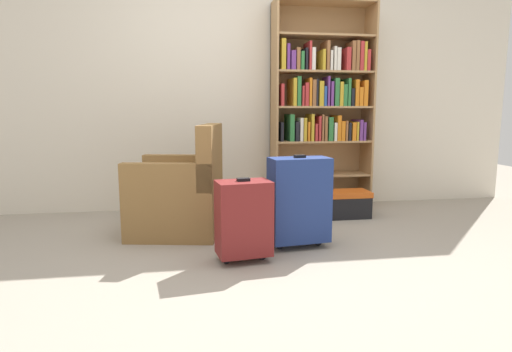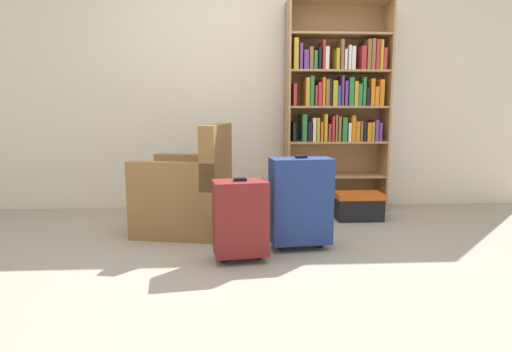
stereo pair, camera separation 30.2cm
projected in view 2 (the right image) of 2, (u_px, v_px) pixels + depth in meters
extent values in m
plane|color=#9E9384|center=(272.00, 266.00, 2.78)|extent=(10.45, 10.45, 0.00)
cube|color=beige|center=(256.00, 82.00, 4.38)|extent=(5.97, 0.10, 2.60)
cube|color=#A87F51|center=(287.00, 108.00, 4.21)|extent=(0.02, 0.33, 2.07)
cube|color=#A87F51|center=(385.00, 108.00, 4.26)|extent=(0.02, 0.33, 2.07)
cube|color=#A87F51|center=(333.00, 108.00, 4.39)|extent=(1.01, 0.02, 2.07)
cube|color=#A87F51|center=(334.00, 208.00, 4.39)|extent=(0.97, 0.31, 0.02)
cube|color=#A87F51|center=(335.00, 175.00, 4.34)|extent=(0.97, 0.31, 0.02)
cube|color=#A87F51|center=(336.00, 142.00, 4.29)|extent=(0.97, 0.31, 0.02)
cube|color=#A87F51|center=(337.00, 107.00, 4.23)|extent=(0.97, 0.31, 0.02)
cube|color=#A87F51|center=(338.00, 72.00, 4.18)|extent=(0.97, 0.31, 0.02)
cube|color=#A87F51|center=(339.00, 35.00, 4.13)|extent=(0.97, 0.31, 0.02)
cube|color=#A87F51|center=(340.00, 0.00, 4.08)|extent=(0.97, 0.31, 0.02)
cube|color=black|center=(293.00, 132.00, 4.20)|extent=(0.03, 0.22, 0.19)
cube|color=#2D7238|center=(303.00, 128.00, 4.23)|extent=(0.04, 0.27, 0.26)
cube|color=black|center=(308.00, 131.00, 4.20)|extent=(0.04, 0.20, 0.19)
cube|color=silver|center=(313.00, 130.00, 4.19)|extent=(0.03, 0.19, 0.23)
cube|color=gold|center=(316.00, 129.00, 4.22)|extent=(0.03, 0.24, 0.23)
cube|color=orange|center=(319.00, 131.00, 4.24)|extent=(0.02, 0.27, 0.19)
cube|color=gold|center=(324.00, 128.00, 4.22)|extent=(0.03, 0.23, 0.27)
cube|color=#B22D2D|center=(328.00, 132.00, 4.22)|extent=(0.02, 0.21, 0.17)
cube|color=#B22D2D|center=(331.00, 129.00, 4.21)|extent=(0.02, 0.21, 0.25)
cube|color=brown|center=(335.00, 128.00, 4.20)|extent=(0.02, 0.19, 0.26)
cube|color=brown|center=(337.00, 129.00, 4.23)|extent=(0.03, 0.25, 0.24)
cube|color=#2D7238|center=(342.00, 129.00, 4.22)|extent=(0.04, 0.22, 0.24)
cube|color=silver|center=(347.00, 132.00, 4.22)|extent=(0.03, 0.20, 0.18)
cube|color=orange|center=(351.00, 128.00, 4.24)|extent=(0.04, 0.25, 0.25)
cube|color=orange|center=(355.00, 131.00, 4.23)|extent=(0.04, 0.21, 0.20)
cube|color=brown|center=(358.00, 131.00, 4.25)|extent=(0.02, 0.25, 0.20)
cube|color=black|center=(362.00, 132.00, 4.23)|extent=(0.03, 0.19, 0.18)
cube|color=orange|center=(366.00, 132.00, 4.25)|extent=(0.04, 0.23, 0.18)
cube|color=gold|center=(369.00, 131.00, 4.27)|extent=(0.02, 0.27, 0.19)
cube|color=#66337F|center=(373.00, 130.00, 4.26)|extent=(0.03, 0.25, 0.21)
cube|color=#66337F|center=(376.00, 132.00, 4.27)|extent=(0.02, 0.26, 0.18)
cube|color=#B22D2D|center=(293.00, 95.00, 4.17)|extent=(0.03, 0.26, 0.21)
cube|color=gold|center=(306.00, 92.00, 4.17)|extent=(0.03, 0.27, 0.27)
cube|color=#2D7238|center=(310.00, 91.00, 4.15)|extent=(0.04, 0.22, 0.28)
cube|color=#B22D2D|center=(315.00, 96.00, 4.15)|extent=(0.02, 0.20, 0.19)
cube|color=#B22D2D|center=(318.00, 95.00, 4.18)|extent=(0.03, 0.27, 0.22)
cube|color=orange|center=(322.00, 92.00, 4.15)|extent=(0.02, 0.20, 0.27)
cube|color=brown|center=(325.00, 93.00, 4.17)|extent=(0.04, 0.24, 0.25)
cube|color=black|center=(329.00, 93.00, 4.14)|extent=(0.02, 0.18, 0.26)
cube|color=gold|center=(332.00, 94.00, 4.19)|extent=(0.04, 0.28, 0.24)
cube|color=#264C99|center=(336.00, 96.00, 4.20)|extent=(0.02, 0.27, 0.19)
cube|color=#66337F|center=(340.00, 91.00, 4.16)|extent=(0.02, 0.22, 0.29)
cube|color=#66337F|center=(344.00, 94.00, 4.16)|extent=(0.03, 0.19, 0.24)
cube|color=#2D7238|center=(349.00, 92.00, 4.17)|extent=(0.04, 0.22, 0.27)
cube|color=gold|center=(353.00, 94.00, 4.18)|extent=(0.03, 0.23, 0.24)
cube|color=#2D7238|center=(357.00, 95.00, 4.19)|extent=(0.04, 0.24, 0.21)
cube|color=#2D7238|center=(361.00, 92.00, 4.19)|extent=(0.03, 0.24, 0.27)
cube|color=black|center=(365.00, 97.00, 4.19)|extent=(0.03, 0.23, 0.17)
cube|color=orange|center=(369.00, 93.00, 4.19)|extent=(0.04, 0.23, 0.26)
cube|color=orange|center=(373.00, 97.00, 4.21)|extent=(0.04, 0.25, 0.19)
cube|color=orange|center=(378.00, 93.00, 4.19)|extent=(0.04, 0.22, 0.25)
cube|color=gold|center=(295.00, 55.00, 4.09)|extent=(0.04, 0.23, 0.29)
cube|color=#66337F|center=(299.00, 58.00, 4.11)|extent=(0.03, 0.26, 0.24)
cube|color=#66337F|center=(305.00, 61.00, 4.11)|extent=(0.04, 0.24, 0.18)
cube|color=brown|center=(309.00, 59.00, 4.12)|extent=(0.03, 0.25, 0.21)
cube|color=#2D7238|center=(314.00, 61.00, 4.11)|extent=(0.03, 0.23, 0.17)
cube|color=black|center=(318.00, 59.00, 4.11)|extent=(0.02, 0.23, 0.21)
cube|color=#B22D2D|center=(322.00, 56.00, 4.11)|extent=(0.02, 0.23, 0.27)
cube|color=silver|center=(325.00, 59.00, 4.13)|extent=(0.04, 0.26, 0.21)
cube|color=gold|center=(335.00, 60.00, 4.13)|extent=(0.03, 0.24, 0.20)
cube|color=brown|center=(340.00, 56.00, 4.12)|extent=(0.03, 0.23, 0.28)
cube|color=silver|center=(343.00, 60.00, 4.12)|extent=(0.02, 0.21, 0.19)
cube|color=silver|center=(346.00, 59.00, 4.15)|extent=(0.02, 0.28, 0.22)
cube|color=silver|center=(351.00, 59.00, 4.13)|extent=(0.04, 0.23, 0.21)
cube|color=#B22D2D|center=(361.00, 59.00, 4.12)|extent=(0.04, 0.19, 0.22)
cube|color=brown|center=(366.00, 55.00, 4.12)|extent=(0.04, 0.20, 0.28)
cube|color=brown|center=(370.00, 55.00, 4.15)|extent=(0.03, 0.25, 0.29)
cube|color=#B22D2D|center=(374.00, 56.00, 4.14)|extent=(0.04, 0.24, 0.28)
cube|color=gold|center=(378.00, 56.00, 4.14)|extent=(0.03, 0.24, 0.28)
cube|color=#B22D2D|center=(381.00, 60.00, 4.17)|extent=(0.03, 0.28, 0.20)
cube|color=olive|center=(184.00, 207.00, 3.60)|extent=(0.82, 0.82, 0.40)
cube|color=tan|center=(183.00, 179.00, 3.57)|extent=(0.66, 0.60, 0.08)
cube|color=olive|center=(217.00, 155.00, 3.50)|extent=(0.25, 0.71, 0.50)
cube|color=olive|center=(193.00, 166.00, 3.85)|extent=(0.71, 0.23, 0.22)
cube|color=olive|center=(171.00, 176.00, 3.26)|extent=(0.71, 0.23, 0.22)
cylinder|color=red|center=(237.00, 224.00, 3.65)|extent=(0.08, 0.08, 0.10)
torus|color=red|center=(243.00, 223.00, 3.66)|extent=(0.06, 0.01, 0.06)
cube|color=black|center=(358.00, 208.00, 3.97)|extent=(0.42, 0.26, 0.22)
cube|color=#D85919|center=(359.00, 195.00, 3.95)|extent=(0.43, 0.27, 0.05)
cube|color=maroon|center=(240.00, 218.00, 2.85)|extent=(0.38, 0.28, 0.50)
cube|color=black|center=(240.00, 179.00, 2.81)|extent=(0.09, 0.06, 0.02)
cylinder|color=black|center=(222.00, 258.00, 2.87)|extent=(0.06, 0.06, 0.05)
cylinder|color=black|center=(258.00, 256.00, 2.91)|extent=(0.06, 0.06, 0.05)
cube|color=navy|center=(300.00, 201.00, 3.09)|extent=(0.46, 0.27, 0.62)
cube|color=black|center=(301.00, 157.00, 3.05)|extent=(0.08, 0.05, 0.02)
cylinder|color=black|center=(280.00, 246.00, 3.12)|extent=(0.06, 0.06, 0.05)
cylinder|color=black|center=(319.00, 244.00, 3.17)|extent=(0.06, 0.06, 0.05)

